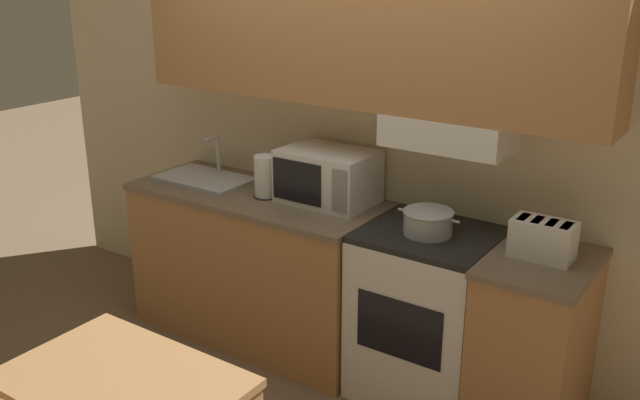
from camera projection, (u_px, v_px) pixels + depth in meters
The scene contains 10 objects.
ground_plane at pixel (365, 337), 4.43m from camera, with size 16.00×16.00×0.00m, color #7F664C.
wall_back at pixel (367, 96), 3.87m from camera, with size 5.10×0.38×2.55m.
lower_counter_main at pixel (259, 265), 4.34m from camera, with size 1.57×0.66×0.93m.
lower_counter_right_stub at pixel (533, 347), 3.43m from camera, with size 0.47×0.66×0.93m.
stove_range at pixel (426, 314), 3.75m from camera, with size 0.67×0.62×0.93m.
cooking_pot at pixel (428, 221), 3.55m from camera, with size 0.34×0.26×0.12m.
microwave at pixel (328, 176), 3.99m from camera, with size 0.52×0.37×0.30m.
toaster at pixel (543, 239), 3.27m from camera, with size 0.29×0.16×0.18m.
sink_basin at pixel (204, 178), 4.40m from camera, with size 0.58×0.36×0.26m.
paper_towel_roll at pixel (265, 177), 4.08m from camera, with size 0.14×0.14×0.24m.
Camera 1 is at (1.98, -3.38, 2.26)m, focal length 40.00 mm.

